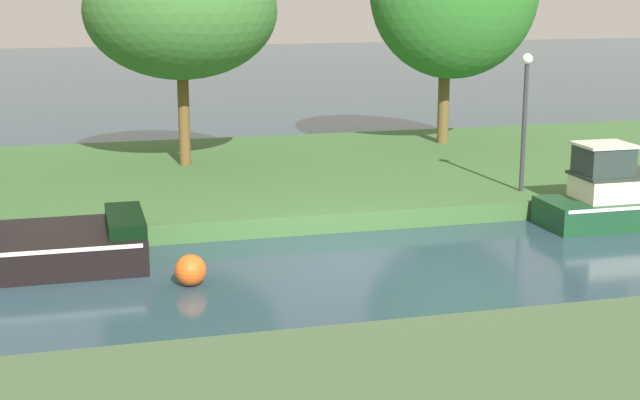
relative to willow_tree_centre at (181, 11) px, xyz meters
The scene contains 5 objects.
ground_plane 9.24m from the willow_tree_centre, 74.98° to the right, with size 120.00×120.00×0.00m, color #28404B.
riverbank_far 4.66m from the willow_tree_centre, 23.50° to the right, with size 72.00×10.00×0.40m, color #3C6432.
willow_tree_centre is the anchor object (origin of this frame).
lamp_post 8.65m from the willow_tree_centre, 35.59° to the right, with size 0.24×0.24×3.04m.
channel_buoy 9.45m from the willow_tree_centre, 96.36° to the right, with size 0.53×0.53×0.53m, color #E55919.
Camera 1 is at (-4.80, -15.60, 4.94)m, focal length 52.86 mm.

